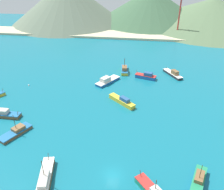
{
  "coord_description": "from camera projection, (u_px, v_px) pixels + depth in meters",
  "views": [
    {
      "loc": [
        5.09,
        -36.28,
        40.57
      ],
      "look_at": [
        -4.53,
        30.48,
        2.72
      ],
      "focal_mm": 38.1,
      "sensor_mm": 36.0,
      "label": 1
    }
  ],
  "objects": [
    {
      "name": "ground",
      "position": [
        125.0,
        105.0,
        77.82
      ],
      "size": [
        260.0,
        280.0,
        0.5
      ],
      "color": "#146B7F"
    },
    {
      "name": "beach_strip",
      "position": [
        138.0,
        35.0,
        147.8
      ],
      "size": [
        247.0,
        16.83,
        1.2
      ],
      "primitive_type": "cube",
      "color": "beige",
      "rests_on": "ground"
    },
    {
      "name": "buoy_0",
      "position": [
        29.0,
        85.0,
        89.2
      ],
      "size": [
        0.6,
        0.6,
        0.6
      ],
      "color": "silver",
      "rests_on": "ground"
    },
    {
      "name": "fishing_boat_1",
      "position": [
        124.0,
        70.0,
        99.96
      ],
      "size": [
        3.73,
        9.44,
        6.0
      ],
      "color": "gold",
      "rests_on": "ground"
    },
    {
      "name": "fishing_boat_0",
      "position": [
        45.0,
        178.0,
        49.82
      ],
      "size": [
        4.8,
        11.31,
        6.15
      ],
      "color": "brown",
      "rests_on": "ground"
    },
    {
      "name": "fishing_boat_2",
      "position": [
        16.0,
        132.0,
        63.88
      ],
      "size": [
        6.79,
        9.46,
        5.92
      ],
      "color": "brown",
      "rests_on": "ground"
    },
    {
      "name": "fishing_boat_7",
      "position": [
        146.0,
        76.0,
        94.23
      ],
      "size": [
        8.58,
        4.68,
        2.94
      ],
      "color": "#1E5BA8",
      "rests_on": "ground"
    },
    {
      "name": "hill_west",
      "position": [
        68.0,
        2.0,
        173.01
      ],
      "size": [
        83.26,
        83.26,
        30.25
      ],
      "color": "#60705B",
      "rests_on": "ground"
    },
    {
      "name": "fishing_boat_13",
      "position": [
        198.0,
        183.0,
        48.77
      ],
      "size": [
        5.51,
        10.29,
        5.67
      ],
      "color": "#14478C",
      "rests_on": "ground"
    },
    {
      "name": "hill_central",
      "position": [
        151.0,
        6.0,
        176.08
      ],
      "size": [
        83.27,
        83.27,
        24.65
      ],
      "color": "#3D6042",
      "rests_on": "ground"
    },
    {
      "name": "fishing_boat_9",
      "position": [
        122.0,
        101.0,
        77.67
      ],
      "size": [
        9.5,
        8.65,
        2.52
      ],
      "color": "gold",
      "rests_on": "ground"
    },
    {
      "name": "fishing_boat_5",
      "position": [
        173.0,
        74.0,
        96.67
      ],
      "size": [
        7.56,
        10.32,
        2.59
      ],
      "color": "#232328",
      "rests_on": "ground"
    },
    {
      "name": "fishing_boat_6",
      "position": [
        107.0,
        81.0,
        90.98
      ],
      "size": [
        8.67,
        11.08,
        2.53
      ],
      "color": "#1E5BA8",
      "rests_on": "ground"
    },
    {
      "name": "radio_tower",
      "position": [
        180.0,
        14.0,
        142.17
      ],
      "size": [
        2.64,
        2.11,
        26.43
      ],
      "color": "#B7332D",
      "rests_on": "ground"
    },
    {
      "name": "fishing_boat_8",
      "position": [
        5.0,
        114.0,
        70.99
      ],
      "size": [
        8.8,
        2.76,
        2.39
      ],
      "color": "brown",
      "rests_on": "ground"
    },
    {
      "name": "hill_east",
      "position": [
        213.0,
        12.0,
        169.39
      ],
      "size": [
        109.48,
        109.48,
        18.81
      ],
      "color": "#56704C",
      "rests_on": "ground"
    }
  ]
}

